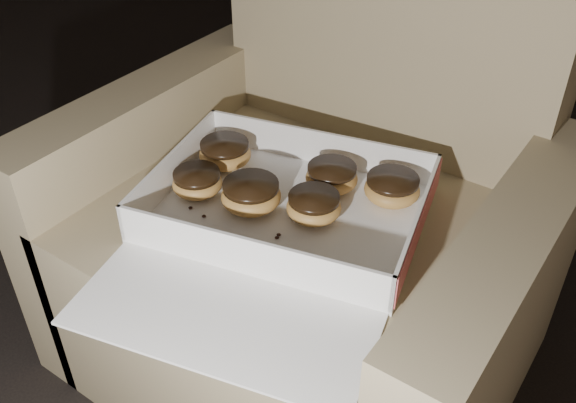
# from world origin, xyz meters

# --- Properties ---
(armchair) EXTENTS (0.81, 0.69, 0.85)m
(armchair) POSITION_xyz_m (0.80, 0.61, 0.27)
(armchair) COLOR #897257
(armchair) RESTS_ON floor
(bakery_box) EXTENTS (0.54, 0.60, 0.07)m
(bakery_box) POSITION_xyz_m (0.81, 0.49, 0.39)
(bakery_box) COLOR white
(bakery_box) RESTS_ON armchair
(donut_a) EXTENTS (0.10, 0.10, 0.05)m
(donut_a) POSITION_xyz_m (0.62, 0.59, 0.41)
(donut_a) COLOR gold
(donut_a) RESTS_ON bakery_box
(donut_b) EXTENTS (0.09, 0.09, 0.04)m
(donut_b) POSITION_xyz_m (0.64, 0.49, 0.41)
(donut_b) COLOR gold
(donut_b) RESTS_ON bakery_box
(donut_c) EXTENTS (0.09, 0.09, 0.05)m
(donut_c) POSITION_xyz_m (0.84, 0.55, 0.41)
(donut_c) COLOR gold
(donut_c) RESTS_ON bakery_box
(donut_d) EXTENTS (0.09, 0.09, 0.05)m
(donut_d) POSITION_xyz_m (0.93, 0.66, 0.41)
(donut_d) COLOR gold
(donut_d) RESTS_ON bakery_box
(donut_e) EXTENTS (0.10, 0.10, 0.05)m
(donut_e) POSITION_xyz_m (0.74, 0.51, 0.42)
(donut_e) COLOR gold
(donut_e) RESTS_ON bakery_box
(donut_f) EXTENTS (0.09, 0.09, 0.05)m
(donut_f) POSITION_xyz_m (0.82, 0.64, 0.41)
(donut_f) COLOR gold
(donut_f) RESTS_ON bakery_box
(crumb_a) EXTENTS (0.01, 0.01, 0.00)m
(crumb_a) POSITION_xyz_m (0.66, 0.45, 0.39)
(crumb_a) COLOR black
(crumb_a) RESTS_ON bakery_box
(crumb_b) EXTENTS (0.01, 0.01, 0.00)m
(crumb_b) POSITION_xyz_m (0.83, 0.47, 0.39)
(crumb_b) COLOR black
(crumb_b) RESTS_ON bakery_box
(crumb_c) EXTENTS (0.01, 0.01, 0.00)m
(crumb_c) POSITION_xyz_m (0.82, 0.48, 0.39)
(crumb_c) COLOR black
(crumb_c) RESTS_ON bakery_box
(crumb_d) EXTENTS (0.01, 0.01, 0.00)m
(crumb_d) POSITION_xyz_m (0.69, 0.44, 0.39)
(crumb_d) COLOR black
(crumb_d) RESTS_ON bakery_box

